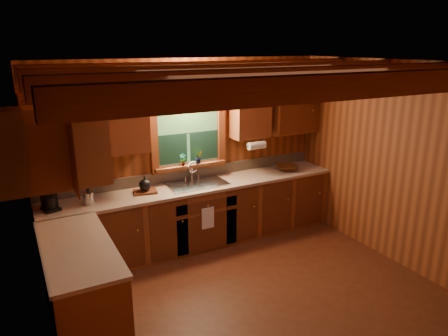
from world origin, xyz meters
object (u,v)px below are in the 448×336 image
coffee_maker (49,197)px  cutting_board (145,192)px  wicker_basket (287,168)px  sink (197,187)px

coffee_maker → cutting_board: 1.18m
coffee_maker → wicker_basket: coffee_maker is taller
coffee_maker → sink: bearing=-16.7°
cutting_board → coffee_maker: bearing=-168.6°
sink → coffee_maker: coffee_maker is taller
sink → wicker_basket: sink is taller
sink → wicker_basket: (1.51, -0.04, 0.08)m
cutting_board → wicker_basket: wicker_basket is taller
sink → wicker_basket: bearing=-1.7°
coffee_maker → wicker_basket: 3.41m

